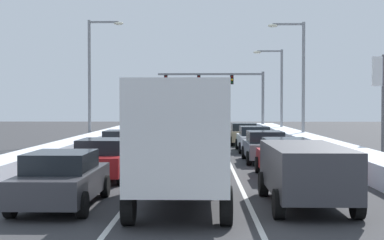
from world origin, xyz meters
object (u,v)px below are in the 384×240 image
(sedan_gray_right_lane_third, at_px, (265,146))
(traffic_light_gantry, at_px, (226,86))
(suv_charcoal_right_lane_nearest, at_px, (305,169))
(box_truck_center_lane_nearest, at_px, (181,137))
(suv_green_center_lane_fourth, at_px, (195,132))
(sedan_white_right_lane_fourth, at_px, (254,139))
(street_lamp_left_mid, at_px, (94,70))
(sedan_red_right_lane_second, at_px, (286,158))
(sedan_charcoal_left_lane_nearest, at_px, (62,179))
(sedan_black_center_lane_second, at_px, (191,152))
(sedan_navy_center_lane_third, at_px, (200,142))
(sedan_tan_left_lane_fifth, at_px, (153,133))
(sedan_gray_left_lane_third, at_px, (123,145))
(street_lamp_right_mid, at_px, (277,84))
(sedan_maroon_center_lane_fifth, at_px, (195,131))
(sedan_red_left_lane_second, at_px, (103,159))
(street_lamp_right_near, at_px, (299,72))
(sedan_tan_right_lane_fifth, at_px, (243,134))
(suv_white_left_lane_fourth, at_px, (144,134))

(sedan_gray_right_lane_third, relative_size, traffic_light_gantry, 0.41)
(suv_charcoal_right_lane_nearest, bearing_deg, box_truck_center_lane_nearest, -179.77)
(suv_green_center_lane_fourth, bearing_deg, sedan_white_right_lane_fourth, -41.82)
(suv_charcoal_right_lane_nearest, relative_size, street_lamp_left_mid, 0.54)
(suv_charcoal_right_lane_nearest, distance_m, sedan_gray_right_lane_third, 11.75)
(sedan_red_right_lane_second, bearing_deg, sedan_charcoal_left_lane_nearest, -139.14)
(sedan_black_center_lane_second, bearing_deg, sedan_navy_center_lane_third, 87.11)
(sedan_navy_center_lane_third, distance_m, street_lamp_left_mid, 14.31)
(box_truck_center_lane_nearest, distance_m, sedan_charcoal_left_lane_nearest, 3.44)
(suv_green_center_lane_fourth, bearing_deg, sedan_charcoal_left_lane_nearest, -98.96)
(sedan_tan_left_lane_fifth, bearing_deg, suv_charcoal_right_lane_nearest, -75.30)
(suv_charcoal_right_lane_nearest, relative_size, sedan_white_right_lane_fourth, 1.09)
(sedan_navy_center_lane_third, relative_size, sedan_gray_left_lane_third, 1.00)
(traffic_light_gantry, height_order, street_lamp_right_mid, street_lamp_right_mid)
(sedan_maroon_center_lane_fifth, bearing_deg, street_lamp_left_mid, -169.44)
(sedan_gray_right_lane_third, xyz_separation_m, sedan_charcoal_left_lane_nearest, (-6.85, -11.91, 0.00))
(sedan_maroon_center_lane_fifth, distance_m, sedan_red_left_lane_second, 22.10)
(sedan_white_right_lane_fourth, relative_size, sedan_navy_center_lane_third, 1.00)
(box_truck_center_lane_nearest, relative_size, sedan_tan_left_lane_fifth, 1.60)
(sedan_charcoal_left_lane_nearest, xyz_separation_m, street_lamp_right_near, (10.66, 24.56, 4.39))
(street_lamp_right_near, bearing_deg, street_lamp_left_mid, 174.02)
(sedan_red_right_lane_second, relative_size, sedan_navy_center_lane_third, 1.00)
(sedan_red_left_lane_second, bearing_deg, box_truck_center_lane_nearest, -60.17)
(sedan_navy_center_lane_third, height_order, sedan_tan_left_lane_fifth, same)
(sedan_red_right_lane_second, distance_m, sedan_navy_center_lane_third, 9.71)
(suv_green_center_lane_fourth, bearing_deg, sedan_gray_left_lane_third, -112.39)
(sedan_charcoal_left_lane_nearest, distance_m, street_lamp_left_mid, 26.88)
(sedan_navy_center_lane_third, bearing_deg, sedan_maroon_center_lane_fifth, 92.06)
(box_truck_center_lane_nearest, height_order, sedan_black_center_lane_second, box_truck_center_lane_nearest)
(sedan_charcoal_left_lane_nearest, bearing_deg, sedan_tan_right_lane_fifth, 74.31)
(sedan_charcoal_left_lane_nearest, relative_size, street_lamp_right_near, 0.52)
(suv_green_center_lane_fourth, xyz_separation_m, street_lamp_left_mid, (-7.63, 4.98, 4.36))
(sedan_white_right_lane_fourth, height_order, sedan_tan_right_lane_fifth, same)
(sedan_tan_right_lane_fifth, bearing_deg, street_lamp_right_mid, 70.36)
(sedan_white_right_lane_fourth, height_order, suv_white_left_lane_fourth, suv_white_left_lane_fourth)
(traffic_light_gantry, relative_size, street_lamp_left_mid, 1.20)
(box_truck_center_lane_nearest, relative_size, suv_white_left_lane_fourth, 1.47)
(sedan_gray_left_lane_third, height_order, traffic_light_gantry, traffic_light_gantry)
(sedan_charcoal_left_lane_nearest, xyz_separation_m, sedan_red_left_lane_second, (0.10, 5.65, 0.00))
(sedan_tan_right_lane_fifth, xyz_separation_m, sedan_charcoal_left_lane_nearest, (-6.68, -23.79, 0.00))
(street_lamp_right_near, bearing_deg, suv_charcoal_right_lane_nearest, -99.37)
(suv_green_center_lane_fourth, distance_m, sedan_red_left_lane_second, 15.83)
(sedan_gray_left_lane_third, height_order, street_lamp_left_mid, street_lamp_left_mid)
(sedan_red_left_lane_second, bearing_deg, suv_green_center_lane_fourth, 78.20)
(sedan_gray_right_lane_third, distance_m, street_lamp_right_near, 13.93)
(suv_white_left_lane_fourth, distance_m, traffic_light_gantry, 24.38)
(sedan_white_right_lane_fourth, relative_size, sedan_tan_left_lane_fifth, 1.00)
(sedan_gray_right_lane_third, relative_size, street_lamp_right_mid, 0.58)
(sedan_navy_center_lane_third, height_order, suv_green_center_lane_fourth, suv_green_center_lane_fourth)
(sedan_white_right_lane_fourth, xyz_separation_m, sedan_tan_left_lane_fifth, (-6.63, 6.52, 0.00))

